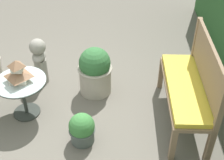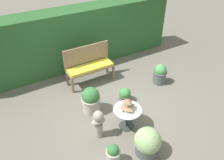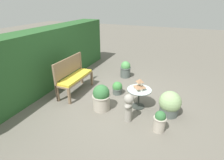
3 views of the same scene
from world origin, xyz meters
The scene contains 12 objects.
ground centered at (0.00, 0.00, 0.00)m, with size 30.00×30.00×0.00m, color #666056.
foliage_hedge_back centered at (0.00, 2.38, 0.89)m, with size 6.40×0.78×1.77m, color #285628.
garden_bench centered at (-0.03, 1.23, 0.46)m, with size 1.31×0.44×0.53m.
bench_backrest centered at (-0.03, 1.43, 0.75)m, with size 1.31×0.06×1.06m.
patio_table centered at (-0.08, -0.69, 0.40)m, with size 0.61×0.61×0.51m.
pagoda_birdhouse centered at (-0.08, -0.69, 0.64)m, with size 0.26×0.26×0.29m.
garden_bust centered at (-0.73, -0.62, 0.39)m, with size 0.31×0.22×0.69m.
potted_plant_bench_right centered at (-0.54, 0.15, 0.33)m, with size 0.46×0.46×0.67m.
potted_plant_table_near centered at (0.36, 0.06, 0.19)m, with size 0.30×0.30×0.38m.
potted_plant_bench_left centered at (-0.81, -1.34, 0.24)m, with size 0.28×0.28×0.48m.
potted_plant_hedge_corner centered at (-0.12, -1.46, 0.29)m, with size 0.52×0.52×0.61m.
potted_plant_table_far centered at (1.63, 0.23, 0.29)m, with size 0.39×0.39×0.59m.
Camera 2 is at (-2.06, -3.45, 3.70)m, focal length 35.00 mm.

